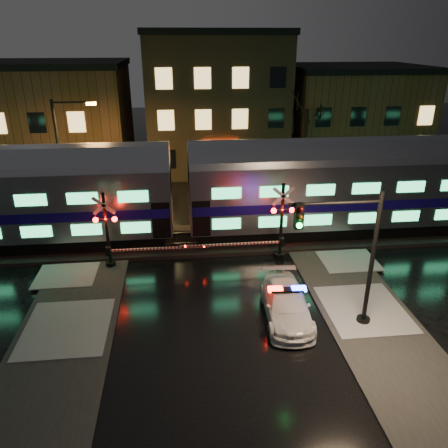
{
  "coord_description": "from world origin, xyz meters",
  "views": [
    {
      "loc": [
        -1.51,
        -18.74,
        11.42
      ],
      "look_at": [
        0.75,
        2.5,
        2.2
      ],
      "focal_mm": 35.0,
      "sensor_mm": 36.0,
      "label": 1
    }
  ],
  "objects_px": {
    "police_car": "(286,304)",
    "traffic_light": "(350,259)",
    "crossing_signal_left": "(114,238)",
    "streetlight": "(64,154)",
    "crossing_signal_right": "(275,230)"
  },
  "relations": [
    {
      "from": "police_car",
      "to": "traffic_light",
      "type": "relative_size",
      "value": 0.79
    },
    {
      "from": "traffic_light",
      "to": "streetlight",
      "type": "distance_m",
      "value": 18.95
    },
    {
      "from": "police_car",
      "to": "crossing_signal_right",
      "type": "bearing_deg",
      "value": 87.09
    },
    {
      "from": "streetlight",
      "to": "traffic_light",
      "type": "bearing_deg",
      "value": -43.09
    },
    {
      "from": "crossing_signal_left",
      "to": "traffic_light",
      "type": "bearing_deg",
      "value": -31.48
    },
    {
      "from": "traffic_light",
      "to": "streetlight",
      "type": "height_order",
      "value": "streetlight"
    },
    {
      "from": "crossing_signal_right",
      "to": "crossing_signal_left",
      "type": "distance_m",
      "value": 8.51
    },
    {
      "from": "crossing_signal_left",
      "to": "streetlight",
      "type": "relative_size",
      "value": 0.75
    },
    {
      "from": "traffic_light",
      "to": "crossing_signal_left",
      "type": "bearing_deg",
      "value": 159.43
    },
    {
      "from": "streetlight",
      "to": "police_car",
      "type": "bearing_deg",
      "value": -46.22
    },
    {
      "from": "crossing_signal_left",
      "to": "streetlight",
      "type": "bearing_deg",
      "value": 118.54
    },
    {
      "from": "crossing_signal_right",
      "to": "traffic_light",
      "type": "bearing_deg",
      "value": -75.17
    },
    {
      "from": "police_car",
      "to": "crossing_signal_left",
      "type": "distance_m",
      "value": 9.6
    },
    {
      "from": "police_car",
      "to": "streetlight",
      "type": "bearing_deg",
      "value": 137.41
    },
    {
      "from": "crossing_signal_left",
      "to": "streetlight",
      "type": "distance_m",
      "value": 8.13
    }
  ]
}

